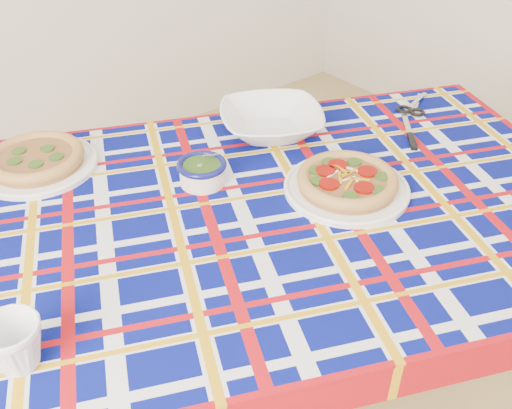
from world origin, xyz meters
TOP-DOWN VIEW (x-y plane):
  - dining_table at (0.10, 0.27)m, footprint 1.81×1.51m
  - tablecloth at (0.10, 0.27)m, footprint 1.85×1.55m
  - main_focaccia_plate at (0.28, 0.21)m, footprint 0.40×0.40m
  - pesto_bowl at (0.02, 0.45)m, footprint 0.17×0.17m
  - serving_bowl at (0.32, 0.55)m, footprint 0.39×0.39m
  - second_focaccia_plate at (-0.27, 0.77)m, footprint 0.40×0.40m
  - mug at (-0.53, 0.19)m, footprint 0.14×0.14m
  - table_knife at (0.65, 0.33)m, footprint 0.16×0.17m
  - kitchen_scissors at (0.79, 0.41)m, footprint 0.21×0.16m

SIDE VIEW (x-z plane):
  - dining_table at x=0.10m, z-range 0.29..1.02m
  - tablecloth at x=0.10m, z-range 0.63..0.73m
  - table_knife at x=0.65m, z-range 0.73..0.74m
  - kitchen_scissors at x=0.79m, z-range 0.73..0.75m
  - second_focaccia_plate at x=-0.27m, z-range 0.73..0.79m
  - main_focaccia_plate at x=0.28m, z-range 0.73..0.80m
  - serving_bowl at x=0.32m, z-range 0.73..0.81m
  - pesto_bowl at x=0.02m, z-range 0.73..0.81m
  - mug at x=-0.53m, z-range 0.73..0.83m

